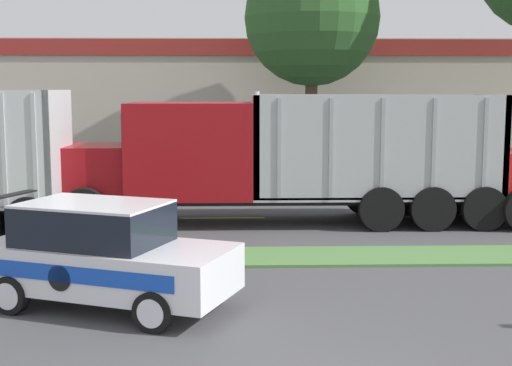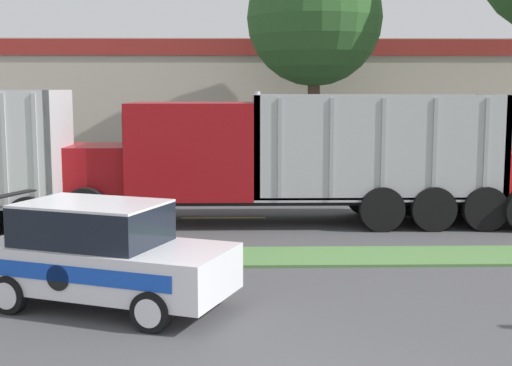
% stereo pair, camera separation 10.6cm
% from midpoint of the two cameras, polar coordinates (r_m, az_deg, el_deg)
% --- Properties ---
extents(grass_verge, '(120.00, 1.72, 0.06)m').
position_cam_midpoint_polar(grass_verge, '(15.52, 1.54, -5.92)').
color(grass_verge, '#517F42').
rests_on(grass_verge, ground_plane).
extents(centre_line_3, '(2.40, 0.14, 0.01)m').
position_cam_midpoint_polar(centre_line_3, '(21.09, -17.32, -2.73)').
color(centre_line_3, yellow).
rests_on(centre_line_3, ground_plane).
extents(centre_line_4, '(2.40, 0.14, 0.01)m').
position_cam_midpoint_polar(centre_line_4, '(20.27, -2.47, -2.80)').
color(centre_line_4, yellow).
rests_on(centre_line_4, ground_plane).
extents(centre_line_5, '(2.40, 0.14, 0.01)m').
position_cam_midpoint_polar(centre_line_5, '(20.86, 12.55, -2.68)').
color(centre_line_5, yellow).
rests_on(centre_line_5, ground_plane).
extents(dump_truck_lead, '(11.91, 2.84, 3.58)m').
position_cam_midpoint_polar(dump_truck_lead, '(19.30, -1.42, 1.80)').
color(dump_truck_lead, black).
rests_on(dump_truck_lead, ground_plane).
extents(rally_car, '(4.57, 3.22, 1.80)m').
position_cam_midpoint_polar(rally_car, '(12.23, -11.96, -5.60)').
color(rally_car, white).
rests_on(rally_car, ground_plane).
extents(store_building_backdrop, '(40.61, 12.10, 6.13)m').
position_cam_midpoint_polar(store_building_backdrop, '(42.02, -6.09, 6.74)').
color(store_building_backdrop, '#BCB29E').
rests_on(store_building_backdrop, ground_plane).
extents(tree_behind_left, '(5.97, 5.97, 11.21)m').
position_cam_midpoint_polar(tree_behind_left, '(32.38, 4.81, 14.04)').
color(tree_behind_left, brown).
rests_on(tree_behind_left, ground_plane).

